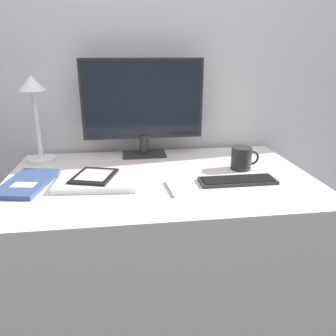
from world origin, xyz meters
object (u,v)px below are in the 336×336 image
laptop (98,181)px  pen (169,188)px  ereader (94,176)px  desk_lamp (35,107)px  coffee_mug (242,158)px  notebook (27,183)px  monitor (143,104)px  keyboard (238,180)px

laptop → pen: bearing=-19.7°
ereader → laptop: bearing=-47.5°
desk_lamp → coffee_mug: size_ratio=3.13×
pen → notebook: bearing=168.0°
ereader → coffee_mug: (0.61, 0.07, 0.02)m
monitor → coffee_mug: monitor is taller
laptop → desk_lamp: bearing=131.4°
pen → keyboard: bearing=7.4°
coffee_mug → pen: (-0.34, -0.18, -0.04)m
keyboard → desk_lamp: 0.91m
monitor → desk_lamp: size_ratio=1.47×
keyboard → desk_lamp: desk_lamp is taller
laptop → coffee_mug: 0.60m
desk_lamp → notebook: bearing=-88.1°
coffee_mug → pen: 0.38m
laptop → desk_lamp: desk_lamp is taller
laptop → notebook: (-0.26, 0.02, -0.00)m
ereader → pen: bearing=-21.4°
keyboard → ereader: (-0.54, 0.07, 0.02)m
keyboard → ereader: 0.55m
coffee_mug → pen: size_ratio=0.82×
monitor → ereader: 0.45m
monitor → desk_lamp: (-0.47, -0.03, 0.00)m
keyboard → ereader: bearing=172.4°
monitor → pen: bearing=-81.8°
monitor → notebook: bearing=-145.0°
laptop → pen: (0.26, -0.09, -0.01)m
desk_lamp → notebook: size_ratio=1.27×
notebook → pen: (0.52, -0.11, -0.00)m
monitor → coffee_mug: bearing=-32.5°
coffee_mug → pen: bearing=-151.8°
ereader → desk_lamp: size_ratio=0.54×
monitor → keyboard: (0.33, -0.40, -0.24)m
keyboard → laptop: 0.53m
desk_lamp → ereader: bearing=-48.7°
monitor → notebook: (-0.46, -0.32, -0.24)m
monitor → notebook: monitor is taller
monitor → laptop: monitor is taller
desk_lamp → pen: bearing=-37.0°
monitor → keyboard: bearing=-50.2°
monitor → desk_lamp: 0.47m
coffee_mug → notebook: bearing=-175.4°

